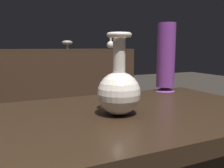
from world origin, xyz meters
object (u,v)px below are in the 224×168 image
(vase_centerpiece, at_px, (119,89))
(shelf_vase_far_right, at_px, (111,44))
(shelf_vase_right, at_px, (67,43))
(vase_tall_behind, at_px, (166,58))

(vase_centerpiece, xyz_separation_m, shelf_vase_far_right, (1.00, 2.16, 0.16))
(shelf_vase_right, bearing_deg, vase_centerpiece, -101.92)
(vase_centerpiece, relative_size, vase_tall_behind, 0.79)
(vase_centerpiece, relative_size, shelf_vase_right, 2.02)
(vase_centerpiece, distance_m, vase_tall_behind, 0.51)
(vase_centerpiece, bearing_deg, vase_tall_behind, 35.45)
(vase_centerpiece, bearing_deg, shelf_vase_right, 78.08)
(vase_centerpiece, height_order, vase_tall_behind, vase_tall_behind)
(vase_tall_behind, relative_size, shelf_vase_right, 2.56)
(vase_tall_behind, height_order, shelf_vase_far_right, shelf_vase_far_right)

